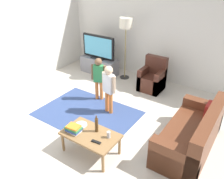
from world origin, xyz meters
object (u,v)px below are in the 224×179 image
object	(u,v)px
tv_remote	(96,142)
soda_can	(109,135)
child_near_tv	(99,75)
child_center	(109,85)
tv_stand	(99,66)
plate	(81,125)
couch	(194,136)
tv	(98,47)
floor_lamp	(126,26)
coffee_table	(91,136)
armchair	(153,79)
book_stack	(74,129)
bottle	(97,125)

from	to	relation	value
tv_remote	soda_can	world-z (taller)	soda_can
child_near_tv	tv_remote	bearing A→B (deg)	-54.18
soda_can	child_center	bearing A→B (deg)	124.77
tv_stand	plate	size ratio (longest dim) A/B	5.45
couch	soda_can	world-z (taller)	couch
plate	tv	bearing A→B (deg)	121.36
floor_lamp	soda_can	size ratio (longest dim) A/B	14.83
coffee_table	soda_can	size ratio (longest dim) A/B	8.33
tv	soda_can	size ratio (longest dim) A/B	9.17
tv	coffee_table	bearing A→B (deg)	-55.32
plate	armchair	bearing A→B (deg)	87.16
child_center	couch	bearing A→B (deg)	-3.89
soda_can	coffee_table	bearing A→B (deg)	-162.65
floor_lamp	coffee_table	size ratio (longest dim) A/B	1.78
book_stack	tv_stand	bearing A→B (deg)	119.61
tv	coffee_table	xyz separation A→B (m)	(2.00, -2.89, -0.48)
child_center	plate	xyz separation A→B (m)	(0.19, -1.17, -0.26)
child_center	book_stack	xyz separation A→B (m)	(0.21, -1.38, -0.21)
child_center	bottle	distance (m)	1.27
tv_stand	child_center	distance (m)	2.28
floor_lamp	coffee_table	distance (m)	3.48
couch	floor_lamp	size ratio (longest dim) A/B	1.01
bottle	plate	bearing A→B (deg)	-176.73
tv_remote	plate	xyz separation A→B (m)	(-0.52, 0.22, -0.00)
tv_stand	armchair	world-z (taller)	armchair
soda_can	floor_lamp	bearing A→B (deg)	116.59
bottle	tv_remote	world-z (taller)	bottle
couch	child_near_tv	size ratio (longest dim) A/B	1.63
child_near_tv	floor_lamp	bearing A→B (deg)	95.18
book_stack	coffee_table	bearing A→B (deg)	21.89
armchair	book_stack	size ratio (longest dim) A/B	3.18
couch	child_near_tv	distance (m)	2.59
tv	child_center	distance (m)	2.23
child_center	coffee_table	size ratio (longest dim) A/B	1.15
armchair	tv_remote	world-z (taller)	armchair
floor_lamp	plate	bearing A→B (deg)	-73.75
couch	child_center	world-z (taller)	child_center
armchair	plate	world-z (taller)	armchair
floor_lamp	tv_remote	distance (m)	3.65
armchair	plate	size ratio (longest dim) A/B	4.09
child_center	bottle	size ratio (longest dim) A/B	3.47
bottle	soda_can	distance (m)	0.28
couch	soda_can	distance (m)	1.57
tv_stand	tv	xyz separation A→B (m)	(-0.00, -0.02, 0.60)
tv	child_center	size ratio (longest dim) A/B	0.96
book_stack	bottle	size ratio (longest dim) A/B	0.86
floor_lamp	coffee_table	bearing A→B (deg)	-69.20
floor_lamp	plate	distance (m)	3.28
floor_lamp	child_near_tv	size ratio (longest dim) A/B	1.61
armchair	soda_can	size ratio (longest dim) A/B	7.50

